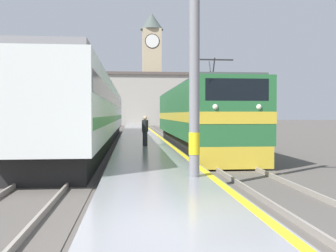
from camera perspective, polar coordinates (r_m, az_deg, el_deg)
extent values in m
plane|color=#514C47|center=(35.81, -4.22, -1.58)|extent=(200.00, 200.00, 0.00)
cube|color=gray|center=(30.81, -4.02, -1.77)|extent=(3.10, 140.00, 0.38)
cube|color=yellow|center=(30.87, -1.42, -1.40)|extent=(0.20, 140.00, 0.00)
cube|color=#514C47|center=(31.05, 1.56, -2.07)|extent=(2.83, 140.00, 0.02)
cube|color=gray|center=(30.96, 0.25, -1.93)|extent=(0.07, 140.00, 0.14)
cube|color=gray|center=(31.14, 2.88, -1.91)|extent=(0.07, 140.00, 0.14)
cube|color=#514C47|center=(30.91, -10.05, -2.11)|extent=(2.83, 140.00, 0.02)
cube|color=gray|center=(30.97, -11.37, -1.97)|extent=(0.07, 140.00, 0.14)
cube|color=gray|center=(30.86, -8.72, -1.97)|extent=(0.07, 140.00, 0.14)
cube|color=black|center=(22.93, 4.07, -2.32)|extent=(2.47, 16.28, 0.90)
cube|color=#286B38|center=(22.88, 4.08, 2.05)|extent=(2.90, 17.70, 2.60)
cube|color=gold|center=(22.88, 4.08, 1.40)|extent=(2.92, 17.72, 0.44)
cube|color=gold|center=(14.46, 9.82, -4.55)|extent=(2.75, 0.30, 0.81)
cube|color=black|center=(14.31, 9.97, 5.21)|extent=(2.32, 0.12, 0.80)
sphere|color=white|center=(14.06, 6.86, 2.77)|extent=(0.20, 0.20, 0.20)
sphere|color=white|center=(14.48, 13.04, 2.70)|extent=(0.20, 0.20, 0.20)
cube|color=#4C4C51|center=(22.92, 4.09, 5.44)|extent=(2.61, 16.81, 0.12)
cylinder|color=#333333|center=(18.30, 6.60, 8.14)|extent=(0.06, 0.63, 1.03)
cylinder|color=#333333|center=(18.98, 6.16, 7.91)|extent=(0.06, 0.63, 1.03)
cube|color=#262626|center=(18.70, 6.38, 9.54)|extent=(2.03, 0.08, 0.06)
cube|color=black|center=(28.01, -10.52, -1.61)|extent=(2.47, 33.49, 0.90)
cube|color=silver|center=(27.97, -10.54, 2.36)|extent=(2.90, 34.88, 2.98)
cube|color=black|center=(27.98, -10.55, 3.58)|extent=(2.92, 34.19, 0.64)
cube|color=#338442|center=(27.97, -10.54, 1.14)|extent=(2.92, 34.19, 0.36)
cube|color=gray|center=(28.03, -10.56, 5.61)|extent=(2.67, 34.88, 0.20)
cylinder|color=gray|center=(10.85, 3.86, 14.23)|extent=(0.28, 0.28, 8.08)
cylinder|color=yellow|center=(10.63, 3.83, -2.54)|extent=(0.30, 0.30, 0.60)
cylinder|color=#23232D|center=(20.89, -3.35, -1.87)|extent=(0.26, 0.26, 0.75)
cylinder|color=black|center=(20.86, -3.35, 0.02)|extent=(0.34, 0.34, 0.63)
sphere|color=tan|center=(20.85, -3.35, 1.16)|extent=(0.20, 0.20, 0.20)
cube|color=tan|center=(82.30, -2.37, 7.10)|extent=(3.82, 3.82, 19.54)
cylinder|color=black|center=(81.37, -2.30, 12.21)|extent=(2.97, 0.06, 2.97)
cylinder|color=white|center=(81.34, -2.29, 12.22)|extent=(2.67, 0.10, 2.67)
cone|color=#47514C|center=(84.16, -2.38, 14.91)|extent=(4.77, 4.77, 3.44)
cube|color=#A8A399|center=(74.20, -3.49, 3.68)|extent=(26.74, 6.36, 9.19)
cube|color=#564C47|center=(74.52, -3.50, 7.41)|extent=(27.34, 6.96, 0.50)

